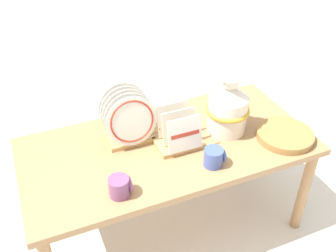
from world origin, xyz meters
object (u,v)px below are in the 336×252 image
at_px(dish_rack_round_plates, 128,120).
at_px(dish_rack_square_plates, 179,136).
at_px(wicker_charger_stack, 285,135).
at_px(mug_cobalt_glaze, 214,157).
at_px(ceramic_vase, 228,107).
at_px(mug_plum_glaze, 120,187).

height_order(dish_rack_round_plates, dish_rack_square_plates, dish_rack_round_plates).
relative_size(wicker_charger_stack, mug_cobalt_glaze, 2.93).
relative_size(dish_rack_round_plates, wicker_charger_stack, 0.95).
height_order(ceramic_vase, dish_rack_round_plates, ceramic_vase).
height_order(dish_rack_round_plates, mug_cobalt_glaze, dish_rack_round_plates).
relative_size(ceramic_vase, wicker_charger_stack, 1.13).
xyz_separation_m(ceramic_vase, mug_cobalt_glaze, (-0.19, -0.22, -0.10)).
relative_size(dish_rack_round_plates, mug_cobalt_glaze, 2.79).
bearing_deg(wicker_charger_stack, dish_rack_square_plates, 162.73).
relative_size(dish_rack_round_plates, dish_rack_square_plates, 1.21).
bearing_deg(wicker_charger_stack, mug_plum_glaze, -176.53).
relative_size(ceramic_vase, mug_cobalt_glaze, 3.30).
distance_m(dish_rack_round_plates, mug_cobalt_glaze, 0.45).
bearing_deg(wicker_charger_stack, dish_rack_round_plates, 157.97).
relative_size(ceramic_vase, dish_rack_round_plates, 1.18).
xyz_separation_m(dish_rack_round_plates, mug_cobalt_glaze, (0.30, -0.33, -0.07)).
xyz_separation_m(ceramic_vase, mug_plum_glaze, (-0.64, -0.23, -0.10)).
xyz_separation_m(ceramic_vase, dish_rack_square_plates, (-0.28, -0.02, -0.09)).
bearing_deg(dish_rack_round_plates, mug_cobalt_glaze, -47.97).
distance_m(mug_plum_glaze, mug_cobalt_glaze, 0.45).
xyz_separation_m(mug_plum_glaze, mug_cobalt_glaze, (0.45, 0.01, 0.00)).
relative_size(dish_rack_square_plates, mug_cobalt_glaze, 2.32).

